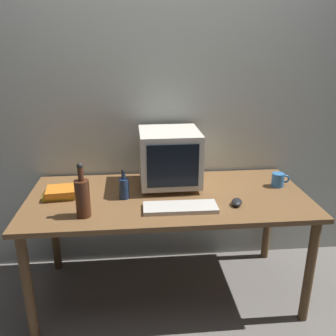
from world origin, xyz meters
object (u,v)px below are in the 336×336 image
(keyboard, at_px, (180,207))
(computer_mouse, at_px, (237,202))
(mug, at_px, (278,180))
(book_stack, at_px, (62,193))
(crt_monitor, at_px, (169,158))
(bottle_tall, at_px, (83,197))
(bottle_short, at_px, (124,188))

(keyboard, height_order, computer_mouse, computer_mouse)
(mug, bearing_deg, computer_mouse, -143.97)
(book_stack, height_order, mug, mug)
(crt_monitor, height_order, mug, crt_monitor)
(keyboard, xyz_separation_m, book_stack, (-0.70, 0.24, 0.02))
(book_stack, distance_m, mug, 1.39)
(computer_mouse, height_order, bottle_tall, bottle_tall)
(keyboard, bearing_deg, book_stack, 162.01)
(crt_monitor, distance_m, computer_mouse, 0.53)
(computer_mouse, height_order, mug, mug)
(book_stack, bearing_deg, crt_monitor, 10.79)
(bottle_tall, bearing_deg, computer_mouse, 3.85)
(book_stack, xyz_separation_m, mug, (1.38, 0.04, 0.02))
(bottle_tall, relative_size, mug, 2.57)
(bottle_short, bearing_deg, crt_monitor, 31.82)
(computer_mouse, bearing_deg, crt_monitor, 156.53)
(bottle_tall, height_order, book_stack, bottle_tall)
(computer_mouse, distance_m, mug, 0.43)
(bottle_short, bearing_deg, mug, 5.49)
(book_stack, bearing_deg, keyboard, -18.78)
(computer_mouse, bearing_deg, bottle_tall, -156.48)
(keyboard, bearing_deg, bottle_tall, -175.87)
(bottle_tall, bearing_deg, book_stack, 121.67)
(crt_monitor, xyz_separation_m, keyboard, (0.03, -0.37, -0.18))
(crt_monitor, bearing_deg, bottle_short, -148.18)
(bottle_short, bearing_deg, bottle_tall, -134.78)
(crt_monitor, height_order, bottle_short, crt_monitor)
(bottle_tall, bearing_deg, bottle_short, 45.22)
(computer_mouse, bearing_deg, keyboard, -155.68)
(crt_monitor, relative_size, bottle_tall, 1.27)
(computer_mouse, xyz_separation_m, mug, (0.35, 0.25, 0.03))
(bottle_tall, distance_m, mug, 1.26)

